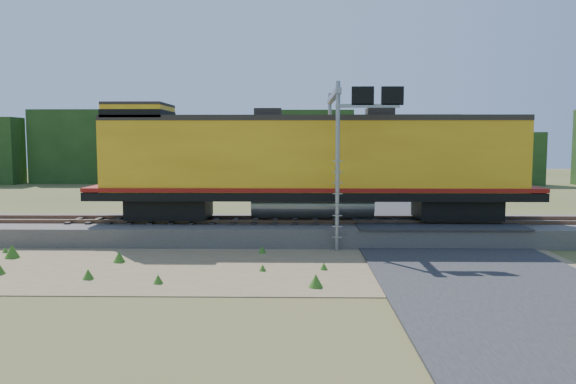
{
  "coord_description": "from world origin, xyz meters",
  "views": [
    {
      "loc": [
        1.01,
        -18.93,
        4.41
      ],
      "look_at": [
        0.62,
        3.0,
        2.4
      ],
      "focal_mm": 35.0,
      "sensor_mm": 36.0,
      "label": 1
    }
  ],
  "objects": [
    {
      "name": "weed_clumps",
      "position": [
        -3.5,
        0.1,
        0.0
      ],
      "size": [
        15.0,
        6.2,
        0.56
      ],
      "primitive_type": null,
      "color": "#3A7020",
      "rests_on": "ground"
    },
    {
      "name": "dirt_shoulder",
      "position": [
        -2.0,
        0.5,
        0.01
      ],
      "size": [
        26.0,
        8.0,
        0.03
      ],
      "primitive_type": "cube",
      "color": "#8C7754",
      "rests_on": "ground"
    },
    {
      "name": "ground",
      "position": [
        0.0,
        0.0,
        0.0
      ],
      "size": [
        140.0,
        140.0,
        0.0
      ],
      "primitive_type": "plane",
      "color": "#475123",
      "rests_on": "ground"
    },
    {
      "name": "road",
      "position": [
        7.0,
        0.74,
        0.09
      ],
      "size": [
        7.0,
        66.0,
        0.86
      ],
      "color": "#38383A",
      "rests_on": "ground"
    },
    {
      "name": "tree_line_north",
      "position": [
        0.0,
        38.0,
        3.07
      ],
      "size": [
        130.0,
        3.0,
        6.5
      ],
      "color": "#1D3914",
      "rests_on": "ground"
    },
    {
      "name": "rails",
      "position": [
        0.0,
        6.0,
        0.88
      ],
      "size": [
        70.0,
        1.54,
        0.16
      ],
      "color": "brown",
      "rests_on": "ballast"
    },
    {
      "name": "signal_gantry",
      "position": [
        2.91,
        5.35,
        5.07
      ],
      "size": [
        2.67,
        6.2,
        6.73
      ],
      "color": "gray",
      "rests_on": "ground"
    },
    {
      "name": "ballast",
      "position": [
        0.0,
        6.0,
        0.4
      ],
      "size": [
        70.0,
        5.0,
        0.8
      ],
      "primitive_type": "cube",
      "color": "slate",
      "rests_on": "ground"
    },
    {
      "name": "locomotive",
      "position": [
        1.37,
        6.0,
        3.47
      ],
      "size": [
        19.71,
        3.01,
        5.08
      ],
      "color": "black",
      "rests_on": "rails"
    }
  ]
}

